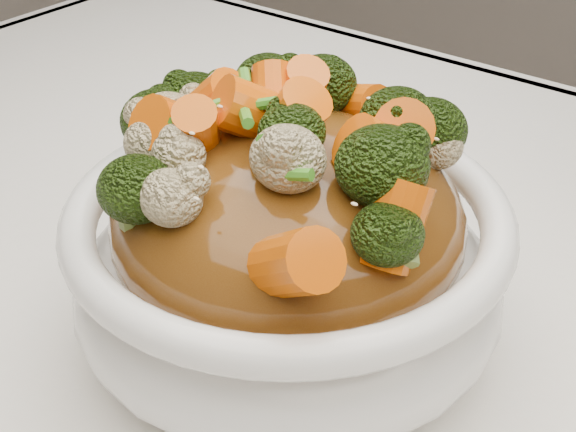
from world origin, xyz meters
The scene contains 8 objects.
tablecloth centered at (0.00, 0.00, 0.73)m, with size 1.20×0.80×0.04m, color white.
bowl centered at (-0.02, -0.04, 0.80)m, with size 0.24×0.24×0.09m, color white, non-canonical shape.
sauce_base centered at (-0.02, -0.04, 0.83)m, with size 0.19×0.19×0.10m, color #5A330F.
carrots centered at (-0.02, -0.04, 0.90)m, with size 0.19×0.19×0.06m, color #DD5B07, non-canonical shape.
broccoli centered at (-0.02, -0.04, 0.90)m, with size 0.19×0.19×0.05m, color black, non-canonical shape.
cauliflower centered at (-0.02, -0.04, 0.89)m, with size 0.19×0.19×0.04m, color #CABA8A, non-canonical shape.
scallions centered at (-0.02, -0.04, 0.90)m, with size 0.14×0.14×0.02m, color #3E8C20, non-canonical shape.
sesame_seeds centered at (-0.02, -0.04, 0.90)m, with size 0.17×0.17×0.01m, color beige, non-canonical shape.
Camera 1 is at (0.20, -0.32, 1.07)m, focal length 50.00 mm.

